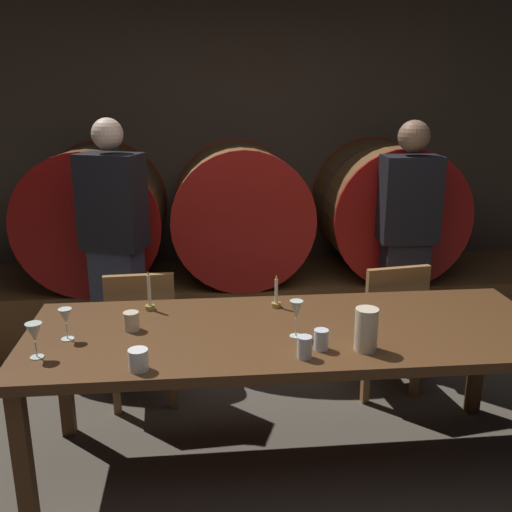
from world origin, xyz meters
TOP-DOWN VIEW (x-y plane):
  - back_wall at (0.00, 2.64)m, footprint 6.28×0.24m
  - barrel_shelf at (0.00, 2.09)m, footprint 5.65×0.90m
  - wine_barrel_left at (-1.09, 2.09)m, footprint 1.01×0.91m
  - wine_barrel_center at (-0.02, 2.09)m, footprint 1.01×0.91m
  - wine_barrel_right at (1.11, 2.09)m, footprint 1.01×0.91m
  - dining_table at (0.10, 0.37)m, footprint 2.56×0.92m
  - chair_left at (-0.69, 1.07)m, footprint 0.42×0.42m
  - chair_right at (0.83, 1.06)m, footprint 0.45×0.45m
  - guest_left at (-0.86, 1.39)m, footprint 0.44×0.36m
  - guest_right at (1.08, 1.49)m, footprint 0.39×0.26m
  - candle_left at (-0.60, 0.69)m, footprint 0.05×0.05m
  - candle_right at (0.07, 0.66)m, footprint 0.05×0.05m
  - pitcher at (0.40, 0.10)m, footprint 0.10×0.10m
  - wine_glass_left at (-1.05, 0.17)m, footprint 0.07×0.07m
  - wine_glass_center at (-0.96, 0.35)m, footprint 0.06×0.06m
  - wine_glass_right at (0.11, 0.28)m, footprint 0.06×0.06m
  - cup_far_left at (-0.67, 0.43)m, footprint 0.08×0.08m
  - cup_center_left at (-0.59, 0.01)m, footprint 0.08×0.08m
  - cup_center_right at (0.11, 0.05)m, footprint 0.07×0.07m
  - cup_far_right at (0.20, 0.12)m, footprint 0.07×0.07m

SIDE VIEW (x-z plane):
  - barrel_shelf at x=0.00m, z-range 0.00..0.50m
  - chair_left at x=-0.69m, z-range 0.05..0.93m
  - chair_right at x=0.83m, z-range 0.05..0.93m
  - dining_table at x=0.10m, z-range 0.32..1.09m
  - cup_far_left at x=-0.67m, z-range 0.77..0.87m
  - cup_center_left at x=-0.59m, z-range 0.77..0.87m
  - cup_far_right at x=0.20m, z-range 0.77..0.87m
  - candle_right at x=0.07m, z-range 0.73..0.91m
  - cup_center_right at x=0.11m, z-range 0.77..0.87m
  - candle_left at x=-0.60m, z-range 0.73..0.94m
  - pitcher at x=0.40m, z-range 0.77..0.97m
  - guest_right at x=1.08m, z-range 0.02..1.73m
  - wine_glass_center at x=-0.96m, z-range 0.81..0.96m
  - guest_left at x=-0.86m, z-range 0.02..1.75m
  - wine_glass_left at x=-1.05m, z-range 0.81..0.97m
  - wine_glass_right at x=0.11m, z-range 0.81..0.99m
  - wine_barrel_left at x=-1.09m, z-range 0.49..1.50m
  - wine_barrel_center at x=-0.02m, z-range 0.49..1.50m
  - wine_barrel_right at x=1.11m, z-range 0.49..1.50m
  - back_wall at x=0.00m, z-range 0.00..2.88m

